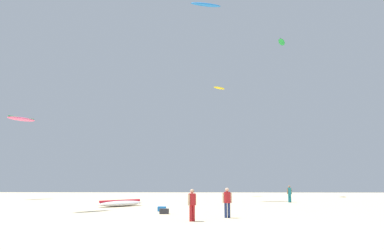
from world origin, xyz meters
TOP-DOWN VIEW (x-y plane):
  - ground_plane at (0.00, 0.00)m, footprint 120.00×120.00m
  - person_foreground at (0.45, 6.73)m, footprint 0.41×0.40m
  - person_midground at (9.24, 24.86)m, footprint 0.50×0.36m
  - person_left at (2.32, 8.64)m, footprint 0.53×0.37m
  - kite_grounded_near at (-5.65, 18.43)m, footprint 3.71×4.09m
  - cooler_box at (-1.76, 13.32)m, footprint 0.56×0.36m
  - gear_bag at (-1.39, 11.17)m, footprint 0.56×0.36m
  - kite_aloft_2 at (-20.45, 31.52)m, footprint 2.76×3.43m
  - kite_aloft_3 at (12.25, 40.27)m, footprint 1.74×2.94m
  - kite_aloft_5 at (3.32, 40.84)m, footprint 1.96×1.90m
  - kite_aloft_6 at (1.35, 28.17)m, footprint 3.66×1.94m

SIDE VIEW (x-z plane):
  - ground_plane at x=0.00m, z-range 0.00..0.00m
  - cooler_box at x=-1.76m, z-range 0.00..0.32m
  - gear_bag at x=-1.39m, z-range 0.00..0.32m
  - kite_grounded_near at x=-5.65m, z-range -0.01..0.51m
  - person_foreground at x=0.45m, z-range 0.13..1.72m
  - person_midground at x=9.24m, z-range 0.13..1.74m
  - person_left at x=2.32m, z-range 0.14..1.76m
  - kite_aloft_2 at x=-20.45m, z-range 9.04..9.54m
  - kite_aloft_5 at x=3.32m, z-range 15.01..15.30m
  - kite_aloft_6 at x=1.35m, z-range 21.37..21.96m
  - kite_aloft_3 at x=12.25m, z-range 21.49..21.87m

